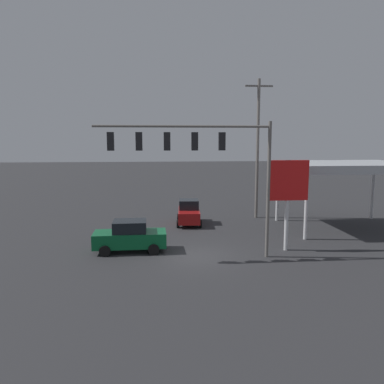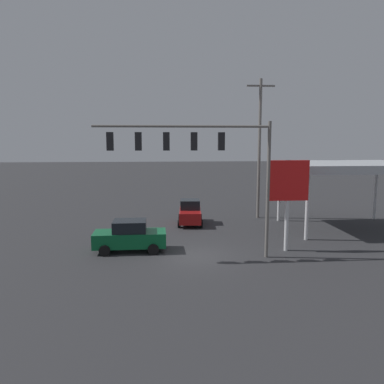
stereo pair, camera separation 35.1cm
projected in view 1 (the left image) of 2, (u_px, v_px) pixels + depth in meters
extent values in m
plane|color=#2D2D30|center=(195.00, 256.00, 22.09)|extent=(200.00, 200.00, 0.00)
cylinder|color=slate|center=(268.00, 191.00, 21.43)|extent=(0.20, 0.20, 7.85)
cylinder|color=slate|center=(183.00, 126.00, 20.47)|extent=(9.79, 0.14, 0.14)
cube|color=black|center=(222.00, 141.00, 20.79)|extent=(0.36, 0.28, 1.00)
sphere|color=#FF4141|center=(221.00, 136.00, 20.93)|extent=(0.22, 0.22, 0.22)
sphere|color=#392305|center=(221.00, 141.00, 20.97)|extent=(0.22, 0.22, 0.22)
sphere|color=black|center=(221.00, 147.00, 21.01)|extent=(0.22, 0.22, 0.22)
cube|color=black|center=(195.00, 141.00, 20.65)|extent=(0.36, 0.28, 1.00)
sphere|color=#FF4141|center=(194.00, 136.00, 20.79)|extent=(0.22, 0.22, 0.22)
sphere|color=#392305|center=(194.00, 141.00, 20.83)|extent=(0.22, 0.22, 0.22)
sphere|color=black|center=(194.00, 147.00, 20.87)|extent=(0.22, 0.22, 0.22)
cube|color=black|center=(167.00, 141.00, 20.50)|extent=(0.36, 0.28, 1.00)
sphere|color=#FF4141|center=(167.00, 136.00, 20.64)|extent=(0.22, 0.22, 0.22)
sphere|color=#392305|center=(167.00, 141.00, 20.68)|extent=(0.22, 0.22, 0.22)
sphere|color=black|center=(167.00, 147.00, 20.73)|extent=(0.22, 0.22, 0.22)
cube|color=black|center=(139.00, 141.00, 20.36)|extent=(0.36, 0.28, 1.00)
sphere|color=#FF4141|center=(139.00, 136.00, 20.50)|extent=(0.22, 0.22, 0.22)
sphere|color=#392305|center=(139.00, 141.00, 20.54)|extent=(0.22, 0.22, 0.22)
sphere|color=black|center=(139.00, 147.00, 20.58)|extent=(0.22, 0.22, 0.22)
cube|color=black|center=(111.00, 141.00, 20.22)|extent=(0.36, 0.28, 1.00)
sphere|color=#FF4141|center=(111.00, 136.00, 20.36)|extent=(0.22, 0.22, 0.22)
sphere|color=#392305|center=(111.00, 141.00, 20.40)|extent=(0.22, 0.22, 0.22)
sphere|color=black|center=(111.00, 147.00, 20.44)|extent=(0.22, 0.22, 0.22)
cylinder|color=slate|center=(257.00, 150.00, 32.34)|extent=(0.26, 0.26, 11.95)
cube|color=slate|center=(259.00, 86.00, 31.60)|extent=(2.40, 0.14, 0.14)
cube|color=#B2B7BC|center=(345.00, 166.00, 28.62)|extent=(9.68, 7.34, 0.60)
cube|color=red|center=(324.00, 164.00, 32.26)|extent=(9.68, 0.06, 0.36)
cylinder|color=silver|center=(373.00, 193.00, 32.40)|extent=(0.24, 0.24, 4.50)
cylinder|color=silver|center=(277.00, 194.00, 31.60)|extent=(0.24, 0.24, 4.50)
cylinder|color=silver|center=(306.00, 207.00, 25.55)|extent=(0.24, 0.24, 4.50)
cylinder|color=silver|center=(287.00, 206.00, 22.93)|extent=(0.24, 0.24, 5.60)
cube|color=red|center=(288.00, 180.00, 22.72)|extent=(2.52, 0.24, 2.45)
cube|color=black|center=(287.00, 180.00, 22.85)|extent=(1.76, 0.04, 0.86)
cube|color=maroon|center=(189.00, 215.00, 30.44)|extent=(1.97, 3.91, 0.90)
cube|color=black|center=(189.00, 204.00, 30.62)|extent=(1.68, 1.81, 0.76)
cylinder|color=black|center=(200.00, 224.00, 29.30)|extent=(0.26, 0.63, 0.62)
cylinder|color=black|center=(178.00, 224.00, 29.26)|extent=(0.26, 0.63, 0.62)
cylinder|color=black|center=(199.00, 217.00, 31.74)|extent=(0.26, 0.63, 0.62)
cylinder|color=black|center=(179.00, 217.00, 31.71)|extent=(0.26, 0.63, 0.62)
cube|color=#0C592D|center=(130.00, 239.00, 22.96)|extent=(4.43, 1.87, 0.90)
cube|color=black|center=(130.00, 226.00, 22.85)|extent=(2.03, 1.69, 0.70)
cylinder|color=black|center=(105.00, 251.00, 21.96)|extent=(0.66, 0.23, 0.66)
cylinder|color=black|center=(108.00, 243.00, 23.77)|extent=(0.66, 0.23, 0.66)
cylinder|color=black|center=(154.00, 250.00, 22.27)|extent=(0.66, 0.23, 0.66)
cylinder|color=black|center=(153.00, 241.00, 24.08)|extent=(0.66, 0.23, 0.66)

